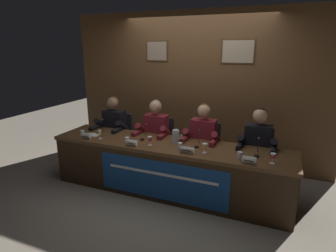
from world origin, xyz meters
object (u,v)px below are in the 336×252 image
(juice_glass_far_right, at_px, (273,156))
(microphone_far_left, at_px, (100,129))
(water_cup_center_right, at_px, (180,146))
(panelist_far_right, at_px, (257,146))
(microphone_center_right, at_px, (197,141))
(nameplate_far_right, at_px, (249,160))
(microphone_far_right, at_px, (257,150))
(microphone_center_left, at_px, (143,134))
(chair_center_left, at_px, (159,146))
(panelist_far_left, at_px, (112,128))
(document_stack_far_left, at_px, (92,135))
(chair_far_left, at_px, (119,140))
(water_cup_center_left, at_px, (127,141))
(juice_glass_far_left, at_px, (100,133))
(water_cup_far_right, at_px, (240,156))
(nameplate_center_left, at_px, (131,143))
(water_cup_far_left, at_px, (83,134))
(panelist_center_left, at_px, (154,133))
(chair_center_right, at_px, (205,153))
(water_pitcher_central, at_px, (176,137))
(chair_far_right, at_px, (257,160))
(nameplate_far_left, at_px, (86,136))
(juice_glass_center_right, at_px, (205,146))
(juice_glass_center_left, at_px, (150,139))
(conference_table, at_px, (165,161))
(panelist_center_right, at_px, (202,139))

(juice_glass_far_right, bearing_deg, microphone_far_left, 175.20)
(water_cup_center_right, relative_size, panelist_far_right, 0.07)
(microphone_center_right, height_order, nameplate_far_right, microphone_center_right)
(microphone_far_right, bearing_deg, microphone_center_left, 178.90)
(microphone_far_left, bearing_deg, chair_center_left, 34.75)
(panelist_far_left, xyz_separation_m, document_stack_far_left, (-0.05, -0.46, 0.01))
(chair_far_left, xyz_separation_m, water_cup_center_left, (0.63, -0.77, 0.32))
(chair_center_left, height_order, water_cup_center_right, chair_center_left)
(juice_glass_far_left, xyz_separation_m, microphone_far_right, (2.18, 0.18, -0.01))
(juice_glass_far_left, xyz_separation_m, water_cup_far_right, (2.00, 0.01, -0.05))
(microphone_center_right, relative_size, nameplate_far_right, 1.36)
(nameplate_center_left, bearing_deg, chair_far_left, 131.12)
(water_cup_far_left, relative_size, panelist_center_left, 0.07)
(chair_center_right, bearing_deg, water_pitcher_central, -119.72)
(panelist_far_right, relative_size, juice_glass_far_right, 9.93)
(panelist_center_left, height_order, chair_far_right, panelist_center_left)
(microphone_far_left, relative_size, microphone_center_left, 1.00)
(nameplate_far_left, bearing_deg, juice_glass_center_right, 3.90)
(water_cup_far_left, xyz_separation_m, chair_far_right, (2.47, 0.74, -0.32))
(water_cup_center_right, bearing_deg, chair_center_left, 131.27)
(water_cup_far_left, relative_size, juice_glass_center_left, 0.69)
(chair_center_left, xyz_separation_m, nameplate_far_right, (1.51, -0.85, 0.32))
(water_cup_far_right, bearing_deg, water_cup_center_left, -178.71)
(chair_center_right, distance_m, chair_far_right, 0.77)
(conference_table, distance_m, juice_glass_far_right, 1.41)
(water_cup_center_right, distance_m, panelist_far_right, 1.05)
(chair_center_left, bearing_deg, juice_glass_far_right, -22.96)
(water_cup_far_left, distance_m, panelist_center_left, 1.08)
(nameplate_far_left, relative_size, nameplate_far_right, 0.97)
(nameplate_center_left, bearing_deg, panelist_center_right, 38.92)
(panelist_center_right, bearing_deg, nameplate_far_right, -41.41)
(juice_glass_center_left, bearing_deg, document_stack_far_left, 176.57)
(water_cup_center_left, relative_size, microphone_center_right, 0.39)
(water_cup_far_left, bearing_deg, chair_center_right, 23.65)
(panelist_far_left, xyz_separation_m, water_cup_far_right, (2.16, -0.54, 0.04))
(panelist_center_right, relative_size, microphone_center_right, 5.70)
(chair_center_right, relative_size, microphone_center_right, 4.18)
(chair_center_right, height_order, microphone_center_right, microphone_center_right)
(microphone_center_right, bearing_deg, chair_center_right, 93.32)
(conference_table, relative_size, microphone_far_left, 15.65)
(nameplate_center_left, relative_size, nameplate_far_right, 0.99)
(chair_far_left, bearing_deg, chair_center_right, 0.00)
(panelist_center_right, relative_size, water_cup_center_right, 14.49)
(water_pitcher_central, bearing_deg, juice_glass_center_right, -24.00)
(juice_glass_far_right, height_order, microphone_far_right, microphone_far_right)
(nameplate_center_left, distance_m, panelist_far_right, 1.70)
(water_cup_center_left, distance_m, document_stack_far_left, 0.69)
(chair_center_left, height_order, chair_far_right, same)
(nameplate_center_left, distance_m, water_pitcher_central, 0.62)
(nameplate_far_right, relative_size, microphone_far_right, 0.74)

